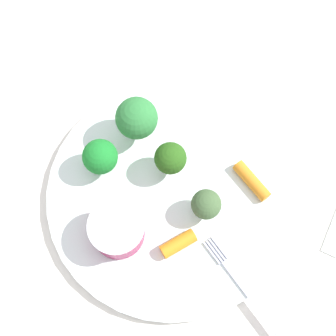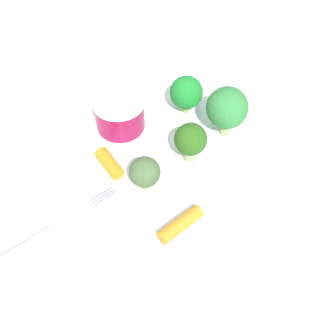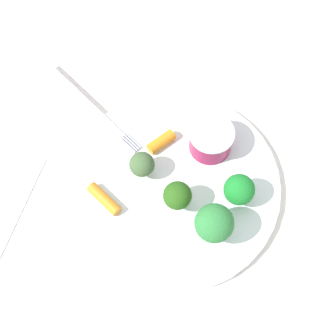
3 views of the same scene
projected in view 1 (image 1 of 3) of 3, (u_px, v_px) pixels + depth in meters
name	position (u px, v px, depth m)	size (l,w,h in m)	color
ground_plane	(171.00, 196.00, 0.56)	(2.40, 2.40, 0.00)	silver
plate	(171.00, 194.00, 0.56)	(0.27, 0.27, 0.01)	white
sauce_cup	(117.00, 230.00, 0.52)	(0.06, 0.06, 0.04)	maroon
broccoli_floret_0	(170.00, 159.00, 0.53)	(0.03, 0.03, 0.05)	#95AD70
broccoli_floret_1	(206.00, 204.00, 0.52)	(0.03, 0.03, 0.04)	#87AF5D
broccoli_floret_2	(100.00, 157.00, 0.53)	(0.04, 0.04, 0.05)	#7FBC5D
broccoli_floret_3	(137.00, 118.00, 0.54)	(0.05, 0.05, 0.06)	#94AA69
carrot_stick_0	(178.00, 244.00, 0.52)	(0.01, 0.01, 0.04)	orange
carrot_stick_1	(252.00, 181.00, 0.55)	(0.01, 0.01, 0.05)	orange
fork	(263.00, 313.00, 0.50)	(0.19, 0.04, 0.00)	#B1B3C7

